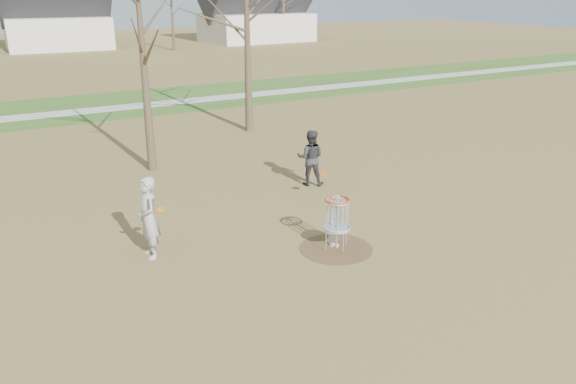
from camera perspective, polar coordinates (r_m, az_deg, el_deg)
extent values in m
plane|color=brown|center=(13.89, 4.89, -5.76)|extent=(160.00, 160.00, 0.00)
cube|color=#2D5119|center=(32.61, -16.64, 8.55)|extent=(160.00, 8.00, 0.01)
cube|color=#9E9E99|center=(31.65, -16.20, 8.29)|extent=(160.00, 1.50, 0.01)
cylinder|color=#47331E|center=(13.88, 4.89, -5.75)|extent=(1.80, 1.80, 0.01)
imported|color=#A3A3A3|center=(13.47, -13.99, -2.56)|extent=(0.48, 0.73, 1.98)
imported|color=#2C2B30|center=(18.02, 2.30, 3.50)|extent=(1.11, 1.06, 1.81)
cylinder|color=white|center=(14.01, 4.74, -5.42)|extent=(0.22, 0.22, 0.02)
cylinder|color=#FF4E0D|center=(16.54, 3.53, 1.87)|extent=(0.22, 0.22, 0.08)
cylinder|color=orange|center=(13.20, -12.86, -1.71)|extent=(0.22, 0.22, 0.02)
cylinder|color=#9EA3AD|center=(13.61, 4.97, -3.20)|extent=(0.05, 0.05, 1.35)
cylinder|color=#9EA3AD|center=(13.66, 4.96, -3.69)|extent=(0.64, 0.64, 0.04)
torus|color=#9EA3AD|center=(13.39, 5.05, -0.94)|extent=(0.60, 0.60, 0.04)
torus|color=red|center=(13.38, 5.05, -0.80)|extent=(0.60, 0.60, 0.04)
cone|color=#382B1E|center=(19.57, -14.48, 12.74)|extent=(0.32, 0.32, 7.50)
cone|color=#382B1E|center=(24.74, -4.18, 15.86)|extent=(0.36, 0.36, 8.50)
cone|color=#382B1E|center=(60.42, -11.70, 17.23)|extent=(0.32, 0.32, 7.00)
cone|color=#382B1E|center=(67.93, -0.48, 18.52)|extent=(0.38, 0.38, 8.50)
cube|color=silver|center=(65.04, -22.29, 14.69)|extent=(10.24, 7.34, 3.20)
cube|color=silver|center=(69.76, -3.22, 16.35)|extent=(12.40, 8.62, 3.20)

